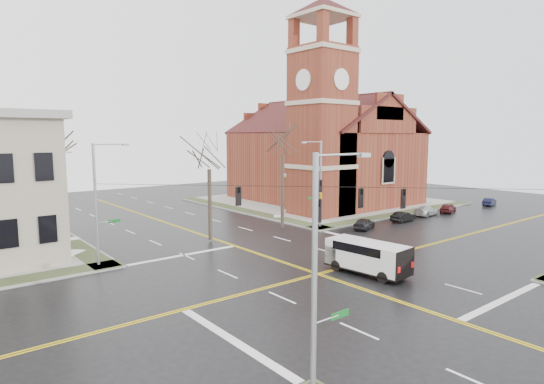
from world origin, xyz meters
TOP-DOWN VIEW (x-y plane):
  - ground at (0.00, 0.00)m, footprint 120.00×120.00m
  - sidewalks at (0.00, 0.00)m, footprint 80.00×80.00m
  - road_markings at (0.00, 0.00)m, footprint 100.00×100.00m
  - church at (24.76, 24.78)m, footprint 24.28×27.48m
  - signal_pole_ne at (11.32, 11.50)m, footprint 2.75×0.22m
  - signal_pole_nw at (-11.32, 11.50)m, footprint 2.75×0.22m
  - signal_pole_sw at (-11.32, -11.50)m, footprint 2.75×0.22m
  - span_wires at (0.00, 0.00)m, footprint 23.02×23.02m
  - traffic_signals at (-0.00, -0.67)m, footprint 8.21×8.26m
  - streetlight_north_a at (-10.65, 28.00)m, footprint 2.30×0.20m
  - streetlight_north_b at (-10.65, 48.00)m, footprint 2.30×0.20m
  - cargo_van at (2.73, -1.84)m, footprint 2.88×6.14m
  - parked_car_a at (14.60, 8.12)m, footprint 3.80×2.57m
  - parked_car_b at (21.29, 8.09)m, footprint 3.51×1.34m
  - parked_car_c at (26.79, 8.67)m, footprint 4.17×1.95m
  - parked_car_d at (30.95, 8.27)m, footprint 3.81×2.39m
  - parked_car_e at (40.65, 7.72)m, footprint 3.47×1.87m
  - tree_nw_far at (-14.00, 14.28)m, footprint 4.00×4.00m
  - tree_nw_near at (-0.73, 13.44)m, footprint 4.00×4.00m
  - tree_ne at (8.17, 13.75)m, footprint 4.00×4.00m

SIDE VIEW (x-z plane):
  - ground at x=0.00m, z-range 0.00..0.00m
  - road_markings at x=0.00m, z-range 0.00..0.01m
  - sidewalks at x=0.00m, z-range -0.01..0.16m
  - parked_car_e at x=40.65m, z-range 0.00..1.09m
  - parked_car_b at x=21.29m, z-range 0.00..1.14m
  - parked_car_c at x=26.79m, z-range 0.00..1.18m
  - parked_car_a at x=14.60m, z-range 0.00..1.20m
  - parked_car_d at x=30.95m, z-range 0.00..1.21m
  - cargo_van at x=2.73m, z-range 0.21..2.47m
  - streetlight_north_a at x=-10.65m, z-range 0.47..8.47m
  - streetlight_north_b at x=-10.65m, z-range 0.47..8.47m
  - signal_pole_ne at x=11.32m, z-range 0.45..9.45m
  - signal_pole_nw at x=-11.32m, z-range 0.45..9.45m
  - signal_pole_sw at x=-11.32m, z-range 0.45..9.45m
  - traffic_signals at x=0.00m, z-range 4.80..6.10m
  - span_wires at x=0.00m, z-range 6.18..6.22m
  - tree_nw_near at x=-0.73m, z-range 2.21..11.97m
  - tree_nw_far at x=-14.00m, z-range 2.41..13.12m
  - tree_ne at x=8.17m, z-range 2.58..14.11m
  - church at x=24.76m, z-range -5.32..22.18m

